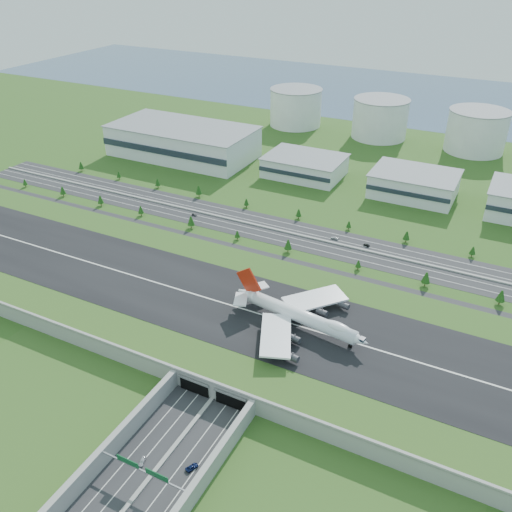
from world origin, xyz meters
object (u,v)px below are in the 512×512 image
at_px(car_2, 192,467).
at_px(car_7, 335,238).
at_px(fuel_tank_a, 296,108).
at_px(car_0, 142,461).
at_px(car_5, 367,245).
at_px(boeing_747, 299,315).
at_px(car_4, 194,215).

bearing_deg(car_2, car_7, -62.11).
distance_m(fuel_tank_a, car_7, 240.72).
bearing_deg(car_0, fuel_tank_a, 89.37).
height_order(car_2, car_5, car_5).
relative_size(fuel_tank_a, car_2, 10.46).
height_order(boeing_747, car_4, boeing_747).
relative_size(car_4, car_5, 0.98).
relative_size(car_0, car_7, 0.89).
bearing_deg(car_0, car_2, 2.87).
distance_m(boeing_747, car_5, 101.63).
xyz_separation_m(car_2, car_5, (7.11, 183.04, 0.01)).
distance_m(fuel_tank_a, car_2, 413.75).
bearing_deg(fuel_tank_a, car_5, -56.60).
distance_m(car_0, car_5, 190.58).
relative_size(car_4, car_7, 0.81).
bearing_deg(car_5, fuel_tank_a, -126.73).
xyz_separation_m(fuel_tank_a, car_4, (21.93, -220.91, -16.70)).
xyz_separation_m(fuel_tank_a, car_7, (117.55, -209.41, -16.66)).
relative_size(boeing_747, car_7, 13.94).
distance_m(car_2, car_7, 183.25).
relative_size(car_5, car_7, 0.82).
height_order(car_4, car_5, car_4).
xyz_separation_m(fuel_tank_a, car_2, (130.78, -392.18, -16.72)).
xyz_separation_m(car_0, car_7, (3.79, 188.78, -0.04)).
relative_size(boeing_747, car_5, 16.99).
bearing_deg(car_0, car_4, 100.81).
bearing_deg(boeing_747, car_7, 108.81).
height_order(fuel_tank_a, car_7, fuel_tank_a).
bearing_deg(car_7, car_0, 0.89).
xyz_separation_m(car_5, car_7, (-20.34, -0.27, 0.05)).
bearing_deg(car_4, fuel_tank_a, 21.25).
bearing_deg(car_2, car_5, -68.47).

